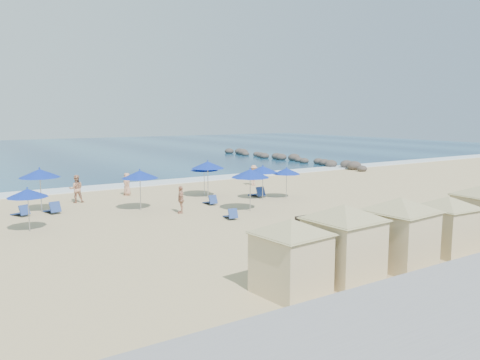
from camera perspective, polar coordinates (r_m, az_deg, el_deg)
name	(u,v)px	position (r m, az deg, el deg)	size (l,w,h in m)	color
ground	(221,225)	(23.89, -2.36, -5.48)	(160.00, 160.00, 0.00)	tan
ocean	(32,153)	(76.14, -24.00, 3.08)	(160.00, 80.00, 0.06)	navy
surf_line	(120,186)	(37.83, -14.42, -0.69)	(160.00, 2.50, 0.08)	white
seawall	(479,300)	(14.36, 27.07, -12.85)	(160.00, 6.10, 1.22)	gray
rock_jetty	(286,158)	(57.69, 5.57, 2.72)	(2.56, 26.66, 0.96)	#312B28
trash_bin	(307,226)	(22.14, 8.18, -5.54)	(0.83, 0.83, 0.83)	black
cabana_0	(291,246)	(14.70, 6.24, -8.06)	(4.15, 4.15, 2.62)	#D0BA8E
cabana_1	(344,232)	(16.14, 12.53, -6.25)	(4.54, 4.54, 2.85)	#D0BA8E
cabana_2	(400,223)	(18.01, 18.90, -5.01)	(4.54, 4.54, 2.86)	#D0BA8E
cabana_3	(448,217)	(20.54, 23.97, -4.20)	(4.08, 4.08, 2.56)	#D0BA8E
umbrella_1	(27,193)	(24.36, -24.49, -1.45)	(1.89, 1.89, 2.15)	#A5A8AD
umbrella_3	(40,173)	(28.97, -23.24, 0.76)	(2.28, 2.28, 2.60)	#A5A8AD
umbrella_4	(140,174)	(27.76, -12.11, 0.68)	(2.15, 2.15, 2.45)	#A5A8AD
umbrella_5	(208,165)	(31.50, -3.96, 1.85)	(2.25, 2.25, 2.56)	#A5A8AD
umbrella_6	(250,173)	(26.93, 1.25, 0.81)	(2.23, 2.23, 2.54)	#A5A8AD
umbrella_7	(204,167)	(32.41, -4.40, 1.54)	(1.98, 1.98, 2.25)	#A5A8AD
umbrella_8	(263,169)	(30.76, 2.79, 1.31)	(2.03, 2.03, 2.31)	#A5A8AD
umbrella_9	(287,171)	(31.32, 5.70, 1.09)	(1.86, 1.86, 2.12)	#A5A8AD
beach_chair_1	(21,212)	(28.54, -25.10, -3.55)	(0.94, 1.32, 0.66)	navy
beach_chair_2	(53,209)	(28.63, -21.85, -3.30)	(0.81, 1.40, 0.72)	navy
beach_chair_3	(231,215)	(25.16, -1.10, -4.29)	(0.72, 1.20, 0.62)	navy
beach_chair_4	(211,201)	(29.21, -3.59, -2.58)	(0.56, 1.18, 0.64)	navy
beach_chair_5	(258,193)	(31.86, 2.19, -1.63)	(0.67, 1.38, 0.75)	navy
beachgoer_0	(76,189)	(31.49, -19.33, -1.02)	(0.86, 0.67, 1.78)	tan
beachgoer_1	(181,199)	(26.76, -7.23, -2.37)	(0.92, 0.38, 1.57)	tan
beachgoer_2	(254,175)	(37.12, 1.68, 0.59)	(1.04, 0.60, 1.61)	tan
beachgoer_3	(127,184)	(33.35, -13.61, -0.49)	(0.77, 0.50, 1.58)	tan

